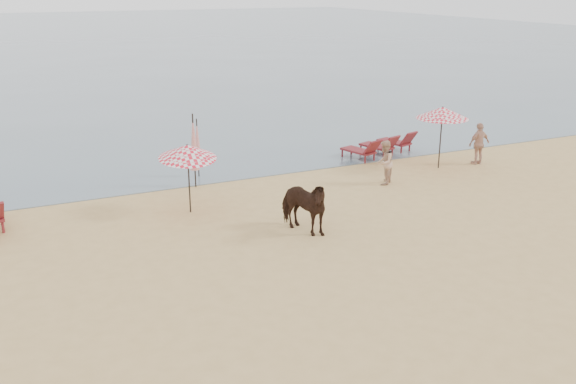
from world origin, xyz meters
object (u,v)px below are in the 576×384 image
(umbrella_open_left_b, at_px, (188,152))
(umbrella_closed_left, at_px, (197,141))
(cow, at_px, (302,206))
(umbrella_open_right, at_px, (442,113))
(beachgoer_right_a, at_px, (384,163))
(lounger_cluster_right, at_px, (381,145))
(beachgoer_right_b, at_px, (479,144))
(umbrella_closed_right, at_px, (194,142))

(umbrella_open_left_b, xyz_separation_m, umbrella_closed_left, (1.39, 3.55, -0.62))
(umbrella_closed_left, height_order, cow, umbrella_closed_left)
(umbrella_open_right, xyz_separation_m, cow, (-7.76, -3.78, -1.36))
(umbrella_closed_left, relative_size, beachgoer_right_a, 1.38)
(lounger_cluster_right, height_order, beachgoer_right_b, beachgoer_right_b)
(lounger_cluster_right, distance_m, beachgoer_right_a, 3.96)
(cow, relative_size, beachgoer_right_a, 1.21)
(umbrella_open_left_b, distance_m, beachgoer_right_b, 12.02)
(umbrella_open_right, bearing_deg, lounger_cluster_right, 124.25)
(umbrella_open_left_b, relative_size, cow, 1.18)
(umbrella_open_left_b, xyz_separation_m, beachgoer_right_b, (11.95, 0.58, -1.14))
(umbrella_open_left_b, relative_size, beachgoer_right_b, 1.37)
(umbrella_open_left_b, bearing_deg, umbrella_open_right, -12.97)
(umbrella_closed_left, distance_m, beachgoer_right_a, 6.81)
(umbrella_closed_left, distance_m, cow, 6.66)
(umbrella_closed_right, xyz_separation_m, beachgoer_right_a, (6.21, -2.49, -0.82))
(umbrella_open_right, bearing_deg, umbrella_closed_left, 174.67)
(lounger_cluster_right, bearing_deg, umbrella_closed_right, 169.89)
(umbrella_closed_left, bearing_deg, umbrella_open_right, -17.54)
(umbrella_open_left_b, relative_size, umbrella_closed_right, 0.87)
(umbrella_closed_left, bearing_deg, beachgoer_right_b, -15.69)
(cow, distance_m, beachgoer_right_b, 10.17)
(beachgoer_right_b, bearing_deg, beachgoer_right_a, 6.16)
(umbrella_closed_right, bearing_deg, beachgoer_right_b, -9.45)
(lounger_cluster_right, height_order, umbrella_open_right, umbrella_open_right)
(umbrella_closed_left, bearing_deg, beachgoer_right_a, -32.27)
(umbrella_open_right, relative_size, beachgoer_right_a, 1.52)
(umbrella_closed_right, relative_size, cow, 1.36)
(beachgoer_right_a, xyz_separation_m, beachgoer_right_b, (4.83, 0.66, 0.04))
(umbrella_open_left_b, height_order, umbrella_closed_right, umbrella_closed_right)
(cow, xyz_separation_m, beachgoer_right_a, (4.69, 2.94, -0.02))
(cow, xyz_separation_m, beachgoer_right_b, (9.52, 3.59, 0.01))
(umbrella_open_left_b, relative_size, umbrella_open_right, 0.94)
(umbrella_open_left_b, relative_size, umbrella_closed_left, 1.04)
(umbrella_open_right, height_order, beachgoer_right_a, umbrella_open_right)
(umbrella_closed_right, height_order, beachgoer_right_a, umbrella_closed_right)
(cow, height_order, beachgoer_right_a, cow)
(lounger_cluster_right, xyz_separation_m, umbrella_closed_right, (-8.25, -0.88, 1.17))
(lounger_cluster_right, distance_m, umbrella_open_right, 3.24)
(umbrella_closed_right, height_order, beachgoer_right_b, umbrella_closed_right)
(cow, bearing_deg, beachgoer_right_b, -0.62)
(umbrella_open_right, bearing_deg, umbrella_closed_right, -177.89)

